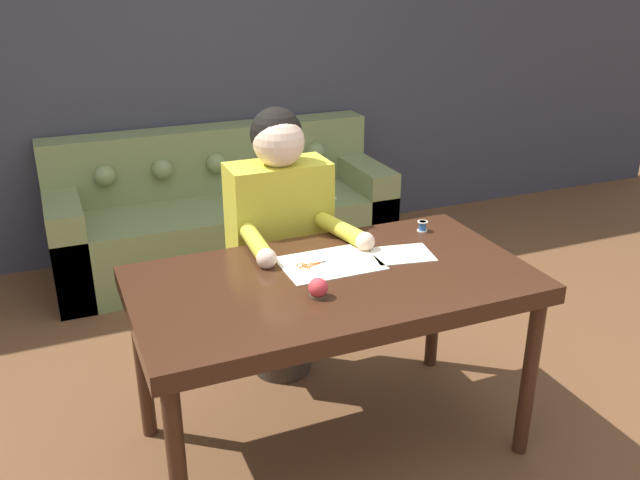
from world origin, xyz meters
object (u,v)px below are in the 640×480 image
(couch, at_px, (223,217))
(pin_cushion, at_px, (318,289))
(person, at_px, (280,242))
(thread_spool, at_px, (422,226))
(scissors, at_px, (315,264))
(dining_table, at_px, (333,294))

(couch, bearing_deg, pin_cushion, -95.36)
(person, xyz_separation_m, thread_spool, (0.54, -0.32, 0.11))
(scissors, xyz_separation_m, thread_spool, (0.57, 0.15, 0.02))
(couch, relative_size, thread_spool, 47.15)
(couch, xyz_separation_m, thread_spool, (0.46, -1.67, 0.47))
(dining_table, height_order, thread_spool, thread_spool)
(dining_table, relative_size, scissors, 6.62)
(scissors, bearing_deg, person, 87.05)
(person, xyz_separation_m, pin_cushion, (-0.11, -0.72, 0.12))
(dining_table, xyz_separation_m, pin_cushion, (-0.12, -0.13, 0.11))
(dining_table, distance_m, pin_cushion, 0.21)
(dining_table, height_order, person, person)
(scissors, bearing_deg, couch, 86.72)
(dining_table, relative_size, person, 1.16)
(person, height_order, thread_spool, person)
(couch, bearing_deg, person, -93.39)
(dining_table, xyz_separation_m, person, (-0.00, 0.58, -0.01))
(thread_spool, bearing_deg, person, 149.53)
(person, relative_size, pin_cushion, 18.01)
(dining_table, distance_m, scissors, 0.14)
(scissors, bearing_deg, thread_spool, 14.35)
(couch, bearing_deg, scissors, -93.28)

